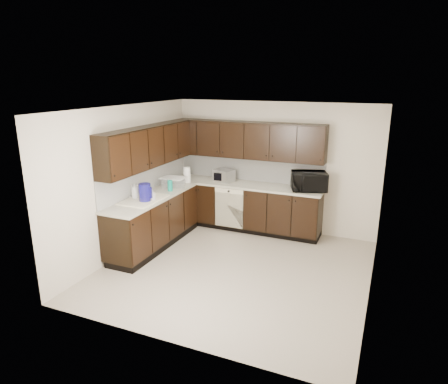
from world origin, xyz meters
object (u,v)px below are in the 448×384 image
object	(u,v)px
microwave	(309,181)
toaster_oven	(224,176)
storage_bin	(173,182)
sink	(143,204)
blue_pitcher	(145,193)

from	to	relation	value
microwave	toaster_oven	world-z (taller)	microwave
toaster_oven	storage_bin	distance (m)	1.03
microwave	toaster_oven	xyz separation A→B (m)	(-1.68, 0.00, -0.05)
toaster_oven	storage_bin	world-z (taller)	toaster_oven
sink	storage_bin	world-z (taller)	sink
sink	blue_pitcher	world-z (taller)	blue_pitcher
microwave	blue_pitcher	bearing A→B (deg)	-164.19
microwave	toaster_oven	size ratio (longest dim) A/B	1.65
toaster_oven	microwave	bearing A→B (deg)	16.72
blue_pitcher	storage_bin	bearing A→B (deg)	81.07
storage_bin	blue_pitcher	xyz separation A→B (m)	(0.06, -1.04, 0.07)
sink	toaster_oven	world-z (taller)	sink
sink	storage_bin	size ratio (longest dim) A/B	1.92
sink	toaster_oven	size ratio (longest dim) A/B	2.18
storage_bin	blue_pitcher	distance (m)	1.04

